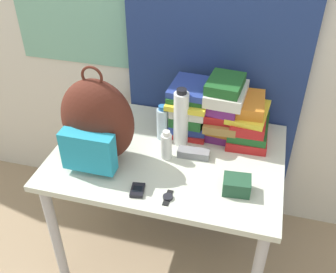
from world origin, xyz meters
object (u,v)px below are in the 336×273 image
(book_stack_center, at_px, (224,108))
(water_bottle, at_px, (162,123))
(cell_phone, at_px, (138,190))
(sunglasses_case, at_px, (193,153))
(camera_pouch, at_px, (237,185))
(book_stack_right, at_px, (248,121))
(backpack, at_px, (97,124))
(book_stack_left, at_px, (190,107))
(sports_bottle, at_px, (181,118))
(sunscreen_bottle, at_px, (166,146))
(wristwatch, at_px, (168,197))

(book_stack_center, bearing_deg, water_bottle, -158.18)
(water_bottle, height_order, cell_phone, water_bottle)
(sunglasses_case, relative_size, camera_pouch, 1.25)
(book_stack_right, bearing_deg, backpack, -151.54)
(book_stack_left, distance_m, water_bottle, 0.17)
(sports_bottle, bearing_deg, sunscreen_bottle, -105.92)
(backpack, relative_size, cell_phone, 5.39)
(water_bottle, distance_m, cell_phone, 0.41)
(backpack, xyz_separation_m, water_bottle, (0.24, 0.23, -0.11))
(book_stack_center, distance_m, sunscreen_bottle, 0.35)
(book_stack_right, height_order, sports_bottle, sports_bottle)
(sports_bottle, bearing_deg, book_stack_left, 82.69)
(sunscreen_bottle, bearing_deg, water_bottle, 111.78)
(camera_pouch, relative_size, wristwatch, 1.33)
(sports_bottle, bearing_deg, wristwatch, -84.09)
(cell_phone, xyz_separation_m, sunglasses_case, (0.18, 0.30, 0.01))
(book_stack_center, distance_m, sunglasses_case, 0.28)
(book_stack_right, bearing_deg, book_stack_center, -179.78)
(water_bottle, height_order, camera_pouch, water_bottle)
(sunglasses_case, bearing_deg, water_bottle, 149.56)
(cell_phone, bearing_deg, wristwatch, -1.65)
(water_bottle, relative_size, sports_bottle, 0.63)
(water_bottle, xyz_separation_m, sunscreen_bottle, (0.06, -0.15, -0.02))
(wristwatch, bearing_deg, sunglasses_case, 81.54)
(book_stack_center, relative_size, sunglasses_case, 2.04)
(water_bottle, bearing_deg, sunglasses_case, -30.44)
(book_stack_center, xyz_separation_m, sports_bottle, (-0.19, -0.13, -0.01))
(book_stack_right, relative_size, sports_bottle, 0.95)
(backpack, height_order, cell_phone, backpack)
(sunglasses_case, xyz_separation_m, wristwatch, (-0.04, -0.30, -0.01))
(book_stack_right, xyz_separation_m, sports_bottle, (-0.31, -0.13, 0.04))
(backpack, relative_size, camera_pouch, 3.84)
(backpack, xyz_separation_m, sunglasses_case, (0.42, 0.13, -0.18))
(water_bottle, bearing_deg, backpack, -135.07)
(book_stack_right, xyz_separation_m, sunscreen_bottle, (-0.35, -0.26, -0.03))
(backpack, height_order, wristwatch, backpack)
(sunscreen_bottle, bearing_deg, sports_bottle, 74.08)
(cell_phone, bearing_deg, sunscreen_bottle, 77.82)
(book_stack_left, height_order, wristwatch, book_stack_left)
(sports_bottle, distance_m, camera_pouch, 0.43)
(backpack, distance_m, water_bottle, 0.35)
(book_stack_center, bearing_deg, camera_pouch, -72.97)
(book_stack_left, relative_size, cell_phone, 3.34)
(backpack, height_order, book_stack_left, backpack)
(backpack, xyz_separation_m, camera_pouch, (0.64, -0.06, -0.16))
(book_stack_left, relative_size, book_stack_center, 0.93)
(backpack, bearing_deg, camera_pouch, -4.99)
(sunscreen_bottle, xyz_separation_m, sunglasses_case, (0.12, 0.04, -0.05))
(book_stack_center, xyz_separation_m, camera_pouch, (0.12, -0.40, -0.12))
(book_stack_right, bearing_deg, wristwatch, -117.38)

